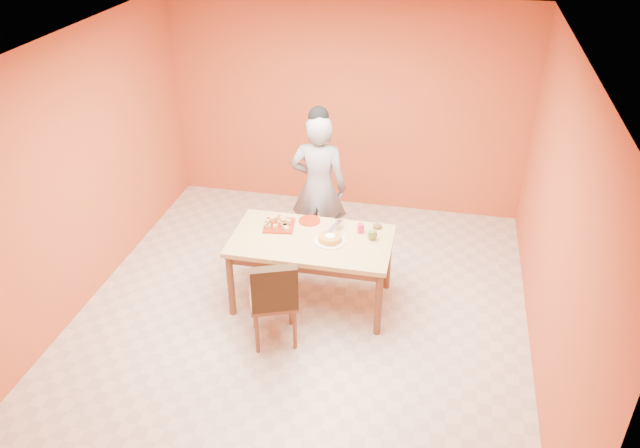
% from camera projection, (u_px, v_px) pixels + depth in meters
% --- Properties ---
extents(floor, '(5.00, 5.00, 0.00)m').
position_uv_depth(floor, '(301.00, 315.00, 6.36)').
color(floor, beige).
rests_on(floor, ground).
extents(ceiling, '(5.00, 5.00, 0.00)m').
position_uv_depth(ceiling, '(296.00, 51.00, 4.99)').
color(ceiling, silver).
rests_on(ceiling, wall_back).
extents(wall_back, '(4.50, 0.00, 4.50)m').
position_uv_depth(wall_back, '(346.00, 106.00, 7.78)').
color(wall_back, '#CF4D2F').
rests_on(wall_back, floor).
extents(wall_left, '(0.00, 5.00, 5.00)m').
position_uv_depth(wall_left, '(75.00, 176.00, 6.08)').
color(wall_left, '#CF4D2F').
rests_on(wall_left, floor).
extents(wall_right, '(0.00, 5.00, 5.00)m').
position_uv_depth(wall_right, '(557.00, 225.00, 5.27)').
color(wall_right, '#CF4D2F').
rests_on(wall_right, floor).
extents(dining_table, '(1.60, 0.90, 0.76)m').
position_uv_depth(dining_table, '(312.00, 247.00, 6.25)').
color(dining_table, tan).
rests_on(dining_table, floor).
extents(dining_chair, '(0.58, 0.64, 0.96)m').
position_uv_depth(dining_chair, '(273.00, 298.00, 5.80)').
color(dining_chair, brown).
rests_on(dining_chair, floor).
extents(pastry_pile, '(0.27, 0.27, 0.09)m').
position_uv_depth(pastry_pile, '(279.00, 221.00, 6.38)').
color(pastry_pile, tan).
rests_on(pastry_pile, pastry_platter).
extents(person, '(0.65, 0.43, 1.73)m').
position_uv_depth(person, '(319.00, 188.00, 6.92)').
color(person, gray).
rests_on(person, floor).
extents(pastry_platter, '(0.34, 0.34, 0.02)m').
position_uv_depth(pastry_platter, '(279.00, 226.00, 6.41)').
color(pastry_platter, maroon).
rests_on(pastry_platter, dining_table).
extents(red_dinner_plate, '(0.26, 0.26, 0.01)m').
position_uv_depth(red_dinner_plate, '(310.00, 221.00, 6.50)').
color(red_dinner_plate, maroon).
rests_on(red_dinner_plate, dining_table).
extents(white_cake_plate, '(0.39, 0.39, 0.01)m').
position_uv_depth(white_cake_plate, '(330.00, 241.00, 6.16)').
color(white_cake_plate, silver).
rests_on(white_cake_plate, dining_table).
extents(sponge_cake, '(0.27, 0.27, 0.05)m').
position_uv_depth(sponge_cake, '(330.00, 238.00, 6.14)').
color(sponge_cake, gold).
rests_on(sponge_cake, white_cake_plate).
extents(cake_server, '(0.12, 0.29, 0.01)m').
position_uv_depth(cake_server, '(335.00, 226.00, 6.27)').
color(cake_server, white).
rests_on(cake_server, sponge_cake).
extents(egg_ornament, '(0.10, 0.09, 0.12)m').
position_uv_depth(egg_ornament, '(372.00, 234.00, 6.16)').
color(egg_ornament, olive).
rests_on(egg_ornament, dining_table).
extents(magenta_glass, '(0.09, 0.09, 0.10)m').
position_uv_depth(magenta_glass, '(361.00, 228.00, 6.28)').
color(magenta_glass, '#CD1E49').
rests_on(magenta_glass, dining_table).
extents(checker_tin, '(0.11, 0.11, 0.03)m').
position_uv_depth(checker_tin, '(377.00, 227.00, 6.38)').
color(checker_tin, '#34200E').
rests_on(checker_tin, dining_table).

